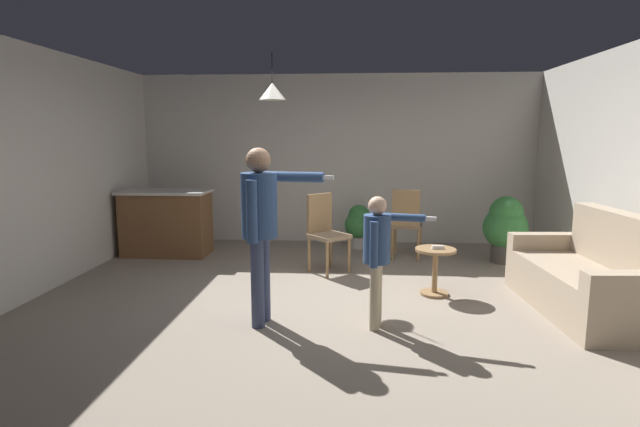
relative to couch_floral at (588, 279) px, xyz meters
The scene contains 14 objects.
ground 2.62m from the couch_floral, behind, with size 7.68×7.68×0.00m, color gray.
wall_back 4.21m from the couch_floral, 129.50° to the left, with size 6.40×0.10×2.70m, color beige.
wall_left 5.89m from the couch_floral, behind, with size 0.10×6.40×2.70m, color beige.
couch_floral is the anchor object (origin of this frame).
kitchen_counter 5.45m from the couch_floral, 158.03° to the left, with size 1.26×0.66×0.95m.
side_table_by_couch 1.49m from the couch_floral, 163.36° to the left, with size 0.44×0.44×0.52m.
person_adult 3.28m from the couch_floral, behind, with size 0.83×0.47×1.63m.
person_child 2.22m from the couch_floral, 165.11° to the right, with size 0.65×0.34×1.21m.
dining_chair_by_counter 2.98m from the couch_floral, 154.41° to the left, with size 0.59×0.59×1.00m.
dining_chair_near_wall 2.56m from the couch_floral, 128.38° to the left, with size 0.50×0.50×1.00m.
potted_plant_corner 1.94m from the couch_floral, 97.12° to the left, with size 0.60×0.60×0.92m.
potted_plant_by_wall 3.48m from the couch_floral, 130.09° to the left, with size 0.44×0.44×0.68m.
spare_remote_on_table 1.48m from the couch_floral, 163.77° to the left, with size 0.04×0.13×0.04m, color white.
ceiling_light_pendant 3.95m from the couch_floral, 162.45° to the left, with size 0.32×0.32×0.55m.
Camera 1 is at (0.27, -4.80, 1.74)m, focal length 27.55 mm.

